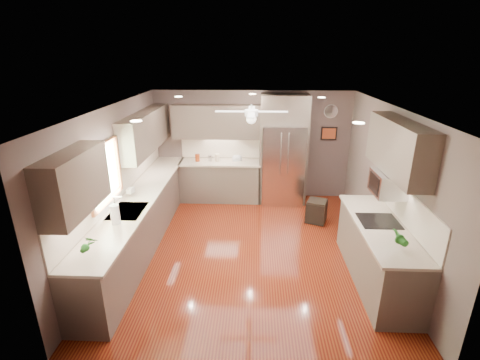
# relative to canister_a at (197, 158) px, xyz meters

# --- Properties ---
(floor) EXTENTS (5.00, 5.00, 0.00)m
(floor) POSITION_rel_canister_a_xyz_m (1.24, -2.18, -1.02)
(floor) COLOR #4B100A
(floor) RESTS_ON ground
(ceiling) EXTENTS (5.00, 5.00, 0.00)m
(ceiling) POSITION_rel_canister_a_xyz_m (1.24, -2.18, 1.48)
(ceiling) COLOR white
(ceiling) RESTS_ON ground
(wall_back) EXTENTS (4.50, 0.00, 4.50)m
(wall_back) POSITION_rel_canister_a_xyz_m (1.24, 0.32, 0.23)
(wall_back) COLOR brown
(wall_back) RESTS_ON ground
(wall_front) EXTENTS (4.50, 0.00, 4.50)m
(wall_front) POSITION_rel_canister_a_xyz_m (1.24, -4.68, 0.23)
(wall_front) COLOR brown
(wall_front) RESTS_ON ground
(wall_left) EXTENTS (0.00, 5.00, 5.00)m
(wall_left) POSITION_rel_canister_a_xyz_m (-1.01, -2.18, 0.23)
(wall_left) COLOR brown
(wall_left) RESTS_ON ground
(wall_right) EXTENTS (0.00, 5.00, 5.00)m
(wall_right) POSITION_rel_canister_a_xyz_m (3.49, -2.18, 0.23)
(wall_right) COLOR brown
(wall_right) RESTS_ON ground
(canister_a) EXTENTS (0.12, 0.12, 0.17)m
(canister_a) POSITION_rel_canister_a_xyz_m (0.00, 0.00, 0.00)
(canister_a) COLOR maroon
(canister_a) RESTS_ON back_run
(canister_b) EXTENTS (0.10, 0.10, 0.14)m
(canister_b) POSITION_rel_canister_a_xyz_m (0.29, 0.03, -0.01)
(canister_b) COLOR silver
(canister_b) RESTS_ON back_run
(canister_c) EXTENTS (0.13, 0.13, 0.17)m
(canister_c) POSITION_rel_canister_a_xyz_m (0.45, 0.02, 0.01)
(canister_c) COLOR #C3B192
(canister_c) RESTS_ON back_run
(soap_bottle) EXTENTS (0.11, 0.11, 0.20)m
(soap_bottle) POSITION_rel_canister_a_xyz_m (-0.84, -2.05, 0.02)
(soap_bottle) COLOR white
(soap_bottle) RESTS_ON left_run
(potted_plant_left) EXTENTS (0.17, 0.12, 0.32)m
(potted_plant_left) POSITION_rel_canister_a_xyz_m (-0.71, -3.97, 0.08)
(potted_plant_left) COLOR #1C5819
(potted_plant_left) RESTS_ON left_run
(potted_plant_right) EXTENTS (0.19, 0.17, 0.29)m
(potted_plant_right) POSITION_rel_canister_a_xyz_m (3.14, -3.63, 0.07)
(potted_plant_right) COLOR #1C5819
(potted_plant_right) RESTS_ON right_run
(bowl) EXTENTS (0.26, 0.26, 0.06)m
(bowl) POSITION_rel_canister_a_xyz_m (0.91, 0.04, -0.05)
(bowl) COLOR #C3B192
(bowl) RESTS_ON back_run
(left_run) EXTENTS (0.65, 4.70, 1.45)m
(left_run) POSITION_rel_canister_a_xyz_m (-0.71, -2.03, -0.54)
(left_run) COLOR brown
(left_run) RESTS_ON ground
(back_run) EXTENTS (1.85, 0.65, 1.45)m
(back_run) POSITION_rel_canister_a_xyz_m (0.52, 0.02, -0.54)
(back_run) COLOR brown
(back_run) RESTS_ON ground
(uppers) EXTENTS (4.50, 4.70, 0.95)m
(uppers) POSITION_rel_canister_a_xyz_m (0.50, -1.47, 0.85)
(uppers) COLOR brown
(uppers) RESTS_ON wall_left
(window) EXTENTS (0.05, 1.12, 0.92)m
(window) POSITION_rel_canister_a_xyz_m (-0.98, -2.68, 0.53)
(window) COLOR #BFF2B2
(window) RESTS_ON wall_left
(sink) EXTENTS (0.50, 0.70, 0.32)m
(sink) POSITION_rel_canister_a_xyz_m (-0.69, -2.68, -0.11)
(sink) COLOR silver
(sink) RESTS_ON left_run
(refrigerator) EXTENTS (1.06, 0.75, 2.45)m
(refrigerator) POSITION_rel_canister_a_xyz_m (1.94, -0.02, 0.17)
(refrigerator) COLOR silver
(refrigerator) RESTS_ON ground
(right_run) EXTENTS (0.70, 2.20, 1.45)m
(right_run) POSITION_rel_canister_a_xyz_m (3.17, -2.98, -0.54)
(right_run) COLOR brown
(right_run) RESTS_ON ground
(microwave) EXTENTS (0.43, 0.55, 0.34)m
(microwave) POSITION_rel_canister_a_xyz_m (3.27, -2.73, 0.46)
(microwave) COLOR silver
(microwave) RESTS_ON wall_right
(ceiling_fan) EXTENTS (1.18, 1.18, 0.32)m
(ceiling_fan) POSITION_rel_canister_a_xyz_m (1.24, -1.88, 1.31)
(ceiling_fan) COLOR white
(ceiling_fan) RESTS_ON ceiling
(recessed_lights) EXTENTS (2.84, 3.14, 0.01)m
(recessed_lights) POSITION_rel_canister_a_xyz_m (1.20, -1.78, 1.47)
(recessed_lights) COLOR white
(recessed_lights) RESTS_ON ceiling
(wall_clock) EXTENTS (0.30, 0.03, 0.30)m
(wall_clock) POSITION_rel_canister_a_xyz_m (2.99, 0.30, 1.03)
(wall_clock) COLOR white
(wall_clock) RESTS_ON wall_back
(framed_print) EXTENTS (0.36, 0.03, 0.30)m
(framed_print) POSITION_rel_canister_a_xyz_m (2.99, 0.30, 0.53)
(framed_print) COLOR black
(framed_print) RESTS_ON wall_back
(stool) EXTENTS (0.49, 0.49, 0.46)m
(stool) POSITION_rel_canister_a_xyz_m (2.59, -1.07, -0.78)
(stool) COLOR black
(stool) RESTS_ON ground
(paper_towel) EXTENTS (0.13, 0.13, 0.33)m
(paper_towel) POSITION_rel_canister_a_xyz_m (-0.70, -3.12, 0.06)
(paper_towel) COLOR white
(paper_towel) RESTS_ON left_run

